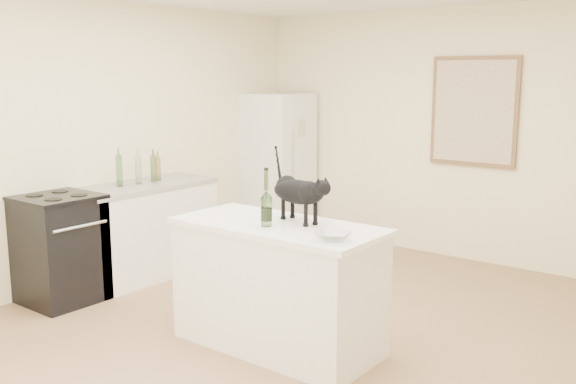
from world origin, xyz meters
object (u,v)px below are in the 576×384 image
(stove, at_px, (60,250))
(fridge, at_px, (277,165))
(black_cat, at_px, (298,195))
(wine_bottle, at_px, (266,201))
(glass_bowl, at_px, (333,236))

(stove, relative_size, fridge, 0.53)
(fridge, relative_size, black_cat, 3.14)
(stove, height_order, fridge, fridge)
(stove, distance_m, fridge, 2.98)
(stove, height_order, wine_bottle, wine_bottle)
(fridge, xyz_separation_m, black_cat, (2.13, -2.42, 0.24))
(fridge, height_order, black_cat, fridge)
(glass_bowl, bearing_deg, fridge, 134.02)
(wine_bottle, bearing_deg, glass_bowl, -4.51)
(black_cat, height_order, wine_bottle, black_cat)
(black_cat, distance_m, wine_bottle, 0.26)
(fridge, bearing_deg, glass_bowl, -45.98)
(fridge, bearing_deg, stove, -90.00)
(stove, relative_size, glass_bowl, 4.11)
(wine_bottle, xyz_separation_m, glass_bowl, (0.58, -0.05, -0.15))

